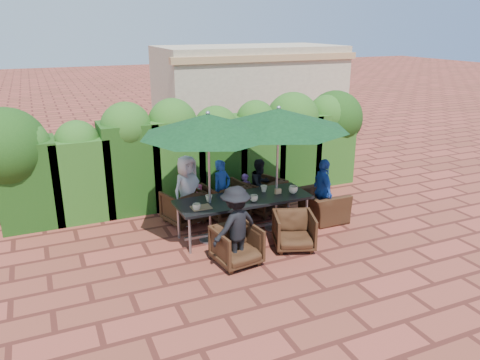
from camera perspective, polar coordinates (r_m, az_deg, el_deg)
name	(u,v)px	position (r m, az deg, el deg)	size (l,w,h in m)	color
ground	(236,239)	(8.99, -0.52, -7.15)	(80.00, 80.00, 0.00)	brown
dining_table	(243,202)	(8.90, 0.42, -2.67)	(2.59, 0.90, 0.75)	black
umbrella_left	(208,125)	(8.25, -3.91, 6.72)	(2.43, 2.43, 2.46)	gray
umbrella_right	(278,119)	(8.79, 4.71, 7.43)	(2.67, 2.67, 2.46)	gray
chair_far_left	(184,205)	(9.62, -6.87, -3.05)	(0.73, 0.69, 0.76)	black
chair_far_mid	(226,199)	(9.80, -1.74, -2.30)	(0.80, 0.75, 0.82)	black
chair_far_right	(263,194)	(10.10, 2.76, -1.70)	(0.79, 0.74, 0.81)	black
chair_near_left	(237,244)	(7.97, -0.39, -7.77)	(0.71, 0.67, 0.73)	black
chair_near_right	(294,229)	(8.56, 6.61, -5.99)	(0.71, 0.66, 0.73)	black
chair_end_right	(322,201)	(9.83, 9.98, -2.48)	(0.95, 0.62, 0.83)	black
adult_far_left	(187,190)	(9.48, -6.44, -1.20)	(0.70, 0.42, 1.43)	silver
adult_far_mid	(222,189)	(9.71, -2.23, -1.15)	(0.45, 0.37, 1.25)	#1E46A4
adult_far_right	(260,185)	(10.14, 2.46, -0.60)	(0.55, 0.34, 1.15)	black
adult_near_left	(236,226)	(7.84, -0.53, -5.61)	(0.89, 0.41, 1.39)	black
adult_end_right	(323,191)	(9.67, 10.07, -1.30)	(0.78, 0.39, 1.33)	#1E46A4
child_left	(201,201)	(9.78, -4.84, -2.60)	(0.27, 0.22, 0.76)	#EE547A
child_right	(246,193)	(10.13, 0.69, -1.54)	(0.30, 0.25, 0.84)	#83479B
pedestrian_a	(224,141)	(12.79, -1.96, 4.71)	(1.56, 0.56, 1.68)	#248747
pedestrian_b	(252,134)	(13.32, 1.47, 5.63)	(0.88, 0.54, 1.83)	#EE547A
pedestrian_c	(278,135)	(13.75, 4.62, 5.43)	(1.01, 0.46, 1.57)	gray
cup_a	(197,207)	(8.34, -5.31, -3.28)	(0.15, 0.15, 0.12)	beige
cup_b	(209,198)	(8.71, -3.81, -2.24)	(0.13, 0.13, 0.12)	beige
cup_c	(254,198)	(8.70, 1.69, -2.24)	(0.15, 0.15, 0.12)	beige
cup_d	(264,189)	(9.21, 2.93, -1.05)	(0.13, 0.13, 0.12)	beige
cup_e	(293,190)	(9.17, 6.49, -1.17)	(0.18, 0.18, 0.14)	beige
ketchup_bottle	(235,193)	(8.89, -0.56, -1.62)	(0.04, 0.04, 0.17)	#B20C0A
sauce_bottle	(236,193)	(8.91, -0.51, -1.56)	(0.04, 0.04, 0.17)	#4C230C
serving_tray	(201,207)	(8.44, -4.75, -3.35)	(0.35, 0.25, 0.02)	#956F48
number_block_left	(235,196)	(8.83, -0.58, -2.00)	(0.12, 0.06, 0.10)	tan
number_block_right	(278,191)	(9.12, 4.65, -1.37)	(0.12, 0.06, 0.10)	tan
hedge_wall	(192,145)	(10.58, -5.87, 4.21)	(9.10, 1.60, 2.40)	#13370F
building	(249,95)	(16.08, 1.11, 10.38)	(6.20, 3.08, 3.20)	#C5B492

